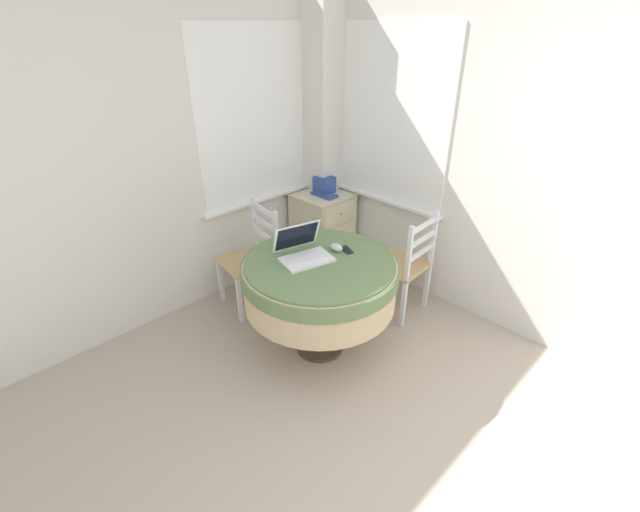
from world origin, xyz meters
name	(u,v)px	position (x,y,z in m)	size (l,w,h in m)	color
corner_room_shell	(344,170)	(1.13, 1.80, 1.28)	(4.24, 4.72, 2.55)	silver
round_dining_table	(320,280)	(0.74, 1.65, 0.61)	(1.09, 1.09, 0.76)	#4C3D2D
laptop	(303,251)	(0.69, 1.77, 0.81)	(0.41, 0.38, 0.23)	white
computer_mouse	(336,247)	(0.93, 1.68, 0.78)	(0.07, 0.10, 0.05)	silver
cell_phone	(347,250)	(0.99, 1.63, 0.76)	(0.10, 0.13, 0.01)	black
dining_chair_near_back_window	(252,258)	(0.76, 2.49, 0.44)	(0.48, 0.48, 0.89)	tan
dining_chair_near_right_window	(404,265)	(1.58, 1.53, 0.44)	(0.44, 0.45, 0.89)	tan
corner_cabinet	(323,229)	(1.70, 2.59, 0.37)	(0.50, 0.51, 0.74)	beige
storage_box	(324,185)	(1.74, 2.60, 0.82)	(0.15, 0.17, 0.15)	#2D4C93
book_on_cabinet	(324,195)	(1.67, 2.53, 0.76)	(0.13, 0.25, 0.02)	#33478C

